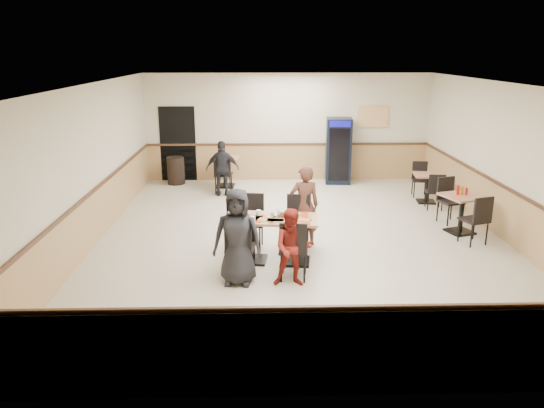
{
  "coord_description": "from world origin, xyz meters",
  "views": [
    {
      "loc": [
        -0.85,
        -9.9,
        3.6
      ],
      "look_at": [
        -0.59,
        -0.5,
        0.86
      ],
      "focal_mm": 35.0,
      "sensor_mm": 36.0,
      "label": 1
    }
  ],
  "objects_px": {
    "side_table_far": "(427,184)",
    "trash_bin": "(176,171)",
    "lone_diner": "(223,169)",
    "main_table": "(274,233)",
    "diner_man_opposite": "(304,206)",
    "diner_woman_right": "(293,248)",
    "back_table": "(225,167)",
    "side_table_near": "(462,208)",
    "pepsi_cooler": "(338,151)",
    "diner_woman_left": "(237,237)"
  },
  "relations": [
    {
      "from": "side_table_far",
      "to": "diner_woman_left",
      "type": "bearing_deg",
      "value": -134.3
    },
    {
      "from": "diner_man_opposite",
      "to": "side_table_far",
      "type": "bearing_deg",
      "value": -145.94
    },
    {
      "from": "diner_man_opposite",
      "to": "side_table_far",
      "type": "height_order",
      "value": "diner_man_opposite"
    },
    {
      "from": "diner_man_opposite",
      "to": "trash_bin",
      "type": "height_order",
      "value": "diner_man_opposite"
    },
    {
      "from": "lone_diner",
      "to": "pepsi_cooler",
      "type": "distance_m",
      "value": 3.41
    },
    {
      "from": "diner_woman_left",
      "to": "diner_woman_right",
      "type": "xyz_separation_m",
      "value": [
        0.87,
        -0.11,
        -0.15
      ]
    },
    {
      "from": "main_table",
      "to": "lone_diner",
      "type": "relative_size",
      "value": 1.14
    },
    {
      "from": "back_table",
      "to": "trash_bin",
      "type": "xyz_separation_m",
      "value": [
        -1.38,
        0.35,
        -0.17
      ]
    },
    {
      "from": "main_table",
      "to": "diner_man_opposite",
      "type": "relative_size",
      "value": 1.04
    },
    {
      "from": "diner_man_opposite",
      "to": "lone_diner",
      "type": "bearing_deg",
      "value": -71.04
    },
    {
      "from": "diner_man_opposite",
      "to": "back_table",
      "type": "xyz_separation_m",
      "value": [
        -1.77,
        4.54,
        -0.23
      ]
    },
    {
      "from": "diner_woman_right",
      "to": "side_table_near",
      "type": "distance_m",
      "value": 4.33
    },
    {
      "from": "pepsi_cooler",
      "to": "side_table_near",
      "type": "bearing_deg",
      "value": -61.77
    },
    {
      "from": "diner_woman_left",
      "to": "trash_bin",
      "type": "height_order",
      "value": "diner_woman_left"
    },
    {
      "from": "back_table",
      "to": "side_table_far",
      "type": "bearing_deg",
      "value": -18.69
    },
    {
      "from": "diner_man_opposite",
      "to": "side_table_far",
      "type": "distance_m",
      "value": 4.33
    },
    {
      "from": "side_table_far",
      "to": "back_table",
      "type": "distance_m",
      "value": 5.3
    },
    {
      "from": "side_table_far",
      "to": "diner_woman_right",
      "type": "bearing_deg",
      "value": -127.52
    },
    {
      "from": "lone_diner",
      "to": "trash_bin",
      "type": "relative_size",
      "value": 1.87
    },
    {
      "from": "main_table",
      "to": "diner_woman_left",
      "type": "relative_size",
      "value": 1.03
    },
    {
      "from": "lone_diner",
      "to": "trash_bin",
      "type": "height_order",
      "value": "lone_diner"
    },
    {
      "from": "side_table_far",
      "to": "trash_bin",
      "type": "bearing_deg",
      "value": 162.27
    },
    {
      "from": "side_table_far",
      "to": "trash_bin",
      "type": "xyz_separation_m",
      "value": [
        -6.4,
        2.05,
        -0.09
      ]
    },
    {
      "from": "diner_woman_right",
      "to": "lone_diner",
      "type": "height_order",
      "value": "lone_diner"
    },
    {
      "from": "trash_bin",
      "to": "back_table",
      "type": "bearing_deg",
      "value": -14.19
    },
    {
      "from": "trash_bin",
      "to": "main_table",
      "type": "bearing_deg",
      "value": -66.06
    },
    {
      "from": "side_table_near",
      "to": "back_table",
      "type": "bearing_deg",
      "value": 141.84
    },
    {
      "from": "main_table",
      "to": "trash_bin",
      "type": "relative_size",
      "value": 2.13
    },
    {
      "from": "diner_woman_left",
      "to": "lone_diner",
      "type": "bearing_deg",
      "value": 102.47
    },
    {
      "from": "main_table",
      "to": "diner_man_opposite",
      "type": "distance_m",
      "value": 1.07
    },
    {
      "from": "main_table",
      "to": "diner_woman_left",
      "type": "bearing_deg",
      "value": -117.9
    },
    {
      "from": "diner_man_opposite",
      "to": "side_table_far",
      "type": "relative_size",
      "value": 2.1
    },
    {
      "from": "lone_diner",
      "to": "side_table_far",
      "type": "distance_m",
      "value": 5.08
    },
    {
      "from": "side_table_far",
      "to": "side_table_near",
      "type": "bearing_deg",
      "value": -89.9
    },
    {
      "from": "diner_woman_right",
      "to": "trash_bin",
      "type": "relative_size",
      "value": 1.67
    },
    {
      "from": "diner_man_opposite",
      "to": "lone_diner",
      "type": "distance_m",
      "value": 4.03
    },
    {
      "from": "main_table",
      "to": "trash_bin",
      "type": "distance_m",
      "value": 6.29
    },
    {
      "from": "diner_woman_left",
      "to": "diner_man_opposite",
      "type": "relative_size",
      "value": 1.01
    },
    {
      "from": "main_table",
      "to": "trash_bin",
      "type": "height_order",
      "value": "main_table"
    },
    {
      "from": "main_table",
      "to": "diner_woman_right",
      "type": "bearing_deg",
      "value": -67.62
    },
    {
      "from": "side_table_far",
      "to": "back_table",
      "type": "height_order",
      "value": "back_table"
    },
    {
      "from": "main_table",
      "to": "lone_diner",
      "type": "height_order",
      "value": "lone_diner"
    },
    {
      "from": "diner_woman_right",
      "to": "back_table",
      "type": "distance_m",
      "value": 6.53
    },
    {
      "from": "diner_man_opposite",
      "to": "side_table_near",
      "type": "bearing_deg",
      "value": -176.77
    },
    {
      "from": "lone_diner",
      "to": "side_table_near",
      "type": "distance_m",
      "value": 5.86
    },
    {
      "from": "side_table_near",
      "to": "pepsi_cooler",
      "type": "xyz_separation_m",
      "value": [
        -1.88,
        4.34,
        0.38
      ]
    },
    {
      "from": "diner_woman_right",
      "to": "pepsi_cooler",
      "type": "relative_size",
      "value": 0.69
    },
    {
      "from": "diner_woman_left",
      "to": "side_table_near",
      "type": "bearing_deg",
      "value": 33.85
    },
    {
      "from": "diner_woman_left",
      "to": "main_table",
      "type": "bearing_deg",
      "value": 61.42
    },
    {
      "from": "diner_man_opposite",
      "to": "trash_bin",
      "type": "bearing_deg",
      "value": -64.3
    }
  ]
}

